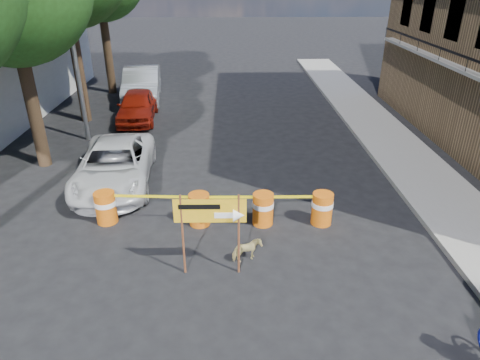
{
  "coord_description": "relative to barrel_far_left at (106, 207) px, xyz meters",
  "views": [
    {
      "loc": [
        -0.22,
        -7.1,
        6.23
      ],
      "look_at": [
        0.04,
        2.92,
        1.3
      ],
      "focal_mm": 32.0,
      "sensor_mm": 36.0,
      "label": 1
    }
  ],
  "objects": [
    {
      "name": "ground",
      "position": [
        3.6,
        -3.06,
        -0.47
      ],
      "size": [
        120.0,
        120.0,
        0.0
      ],
      "primitive_type": "plane",
      "color": "black",
      "rests_on": "ground"
    },
    {
      "name": "sidewalk_east",
      "position": [
        9.8,
        2.94,
        -0.4
      ],
      "size": [
        2.4,
        40.0,
        0.15
      ],
      "primitive_type": "cube",
      "color": "gray",
      "rests_on": "ground"
    },
    {
      "name": "streetlamp",
      "position": [
        -2.33,
        6.44,
        3.9
      ],
      "size": [
        1.25,
        0.18,
        8.0
      ],
      "color": "gray",
      "rests_on": "ground"
    },
    {
      "name": "barrel_far_left",
      "position": [
        0.0,
        0.0,
        0.0
      ],
      "size": [
        0.58,
        0.58,
        0.9
      ],
      "color": "#CA5C0B",
      "rests_on": "ground"
    },
    {
      "name": "barrel_mid_left",
      "position": [
        2.55,
        -0.17,
        0.0
      ],
      "size": [
        0.58,
        0.58,
        0.9
      ],
      "color": "#CA5C0B",
      "rests_on": "ground"
    },
    {
      "name": "barrel_mid_right",
      "position": [
        4.26,
        -0.2,
        0.0
      ],
      "size": [
        0.58,
        0.58,
        0.9
      ],
      "color": "#CA5C0B",
      "rests_on": "ground"
    },
    {
      "name": "barrel_far_right",
      "position": [
        5.86,
        -0.21,
        0.0
      ],
      "size": [
        0.58,
        0.58,
        0.9
      ],
      "color": "#CA5C0B",
      "rests_on": "ground"
    },
    {
      "name": "detour_sign",
      "position": [
        3.16,
        -2.28,
        1.01
      ],
      "size": [
        1.56,
        0.29,
        2.01
      ],
      "rotation": [
        0.0,
        0.0,
        -0.02
      ],
      "color": "#592D19",
      "rests_on": "ground"
    },
    {
      "name": "dog",
      "position": [
        3.76,
        -1.86,
        -0.18
      ],
      "size": [
        0.76,
        0.55,
        0.58
      ],
      "primitive_type": "imported",
      "rotation": [
        0.0,
        0.0,
        1.96
      ],
      "color": "tan",
      "rests_on": "ground"
    },
    {
      "name": "suv_white",
      "position": [
        -0.28,
        2.31,
        0.2
      ],
      "size": [
        2.62,
        5.02,
        1.35
      ],
      "primitive_type": "imported",
      "rotation": [
        0.0,
        0.0,
        0.08
      ],
      "color": "silver",
      "rests_on": "ground"
    },
    {
      "name": "sedan_red",
      "position": [
        -0.81,
        8.93,
        0.21
      ],
      "size": [
        1.86,
        4.1,
        1.36
      ],
      "primitive_type": "imported",
      "rotation": [
        0.0,
        0.0,
        0.06
      ],
      "color": "maroon",
      "rests_on": "ground"
    },
    {
      "name": "sedan_silver",
      "position": [
        -1.2,
        12.34,
        0.37
      ],
      "size": [
        2.36,
        5.29,
        1.69
      ],
      "primitive_type": "imported",
      "rotation": [
        0.0,
        0.0,
        0.11
      ],
      "color": "silver",
      "rests_on": "ground"
    }
  ]
}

